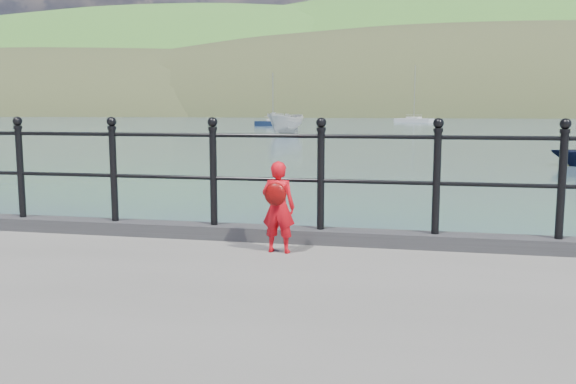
% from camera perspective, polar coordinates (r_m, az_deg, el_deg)
% --- Properties ---
extents(ground, '(600.00, 600.00, 0.00)m').
position_cam_1_polar(ground, '(7.14, -1.70, -12.14)').
color(ground, '#2D4251').
rests_on(ground, ground).
extents(kerb, '(60.00, 0.30, 0.15)m').
position_cam_1_polar(kerb, '(6.71, -2.03, -3.90)').
color(kerb, '#28282B').
rests_on(kerb, quay).
extents(railing, '(18.11, 0.11, 1.20)m').
position_cam_1_polar(railing, '(6.60, -2.07, 2.48)').
color(railing, black).
rests_on(railing, kerb).
extents(far_shore, '(830.00, 200.00, 156.00)m').
position_cam_1_polar(far_shore, '(249.93, 20.24, 1.60)').
color(far_shore, '#333A21').
rests_on(far_shore, ground).
extents(child, '(0.35, 0.30, 0.92)m').
position_cam_1_polar(child, '(6.07, -0.93, -1.33)').
color(child, red).
rests_on(child, quay).
extents(launch_white, '(3.58, 5.76, 2.08)m').
position_cam_1_polar(launch_white, '(56.91, -0.19, 6.43)').
color(launch_white, silver).
rests_on(launch_white, ground).
extents(sailboat_deep, '(6.92, 5.03, 9.93)m').
position_cam_1_polar(sailboat_deep, '(108.69, 11.69, 6.57)').
color(sailboat_deep, silver).
rests_on(sailboat_deep, ground).
extents(sailboat_left, '(5.41, 2.94, 7.48)m').
position_cam_1_polar(sailboat_left, '(84.94, -1.42, 6.41)').
color(sailboat_left, black).
rests_on(sailboat_left, ground).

